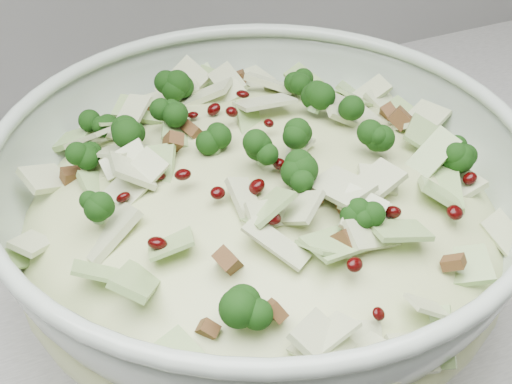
# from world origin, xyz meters

# --- Properties ---
(mixing_bowl) EXTENTS (0.44, 0.44, 0.17)m
(mixing_bowl) POSITION_xyz_m (-0.03, 1.60, 0.99)
(mixing_bowl) COLOR #AABBAA
(mixing_bowl) RESTS_ON counter
(salad) EXTENTS (0.50, 0.50, 0.17)m
(salad) POSITION_xyz_m (-0.03, 1.60, 1.01)
(salad) COLOR #B5C788
(salad) RESTS_ON mixing_bowl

